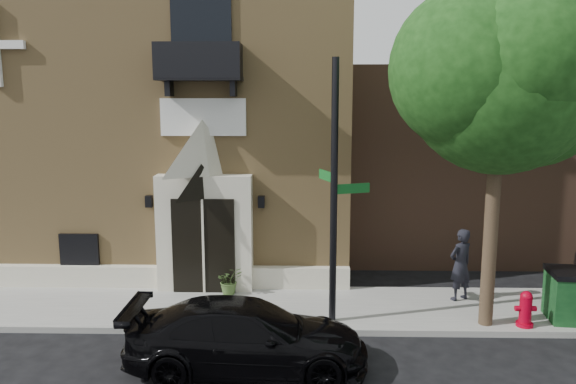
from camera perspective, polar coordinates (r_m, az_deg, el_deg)
name	(u,v)px	position (r m, az deg, el deg)	size (l,w,h in m)	color
ground	(230,335)	(13.45, -5.94, -14.26)	(120.00, 120.00, 0.00)	black
sidewalk	(276,308)	(14.72, -1.25, -11.73)	(42.00, 3.00, 0.15)	gray
church	(172,120)	(20.68, -11.66, 7.22)	(12.20, 11.01, 9.30)	tan
street_tree_left	(503,77)	(13.29, 21.02, 10.86)	(4.97, 4.38, 7.77)	#38281C
black_sedan	(247,336)	(11.63, -4.20, -14.42)	(1.96, 4.83, 1.40)	black
street_sign	(334,193)	(12.98, 4.73, -0.09)	(1.17, 0.94, 6.16)	black
fire_hydrant	(526,309)	(14.42, 22.98, -10.89)	(0.48, 0.39, 0.85)	#A40017
planter	(230,280)	(15.47, -5.96, -8.90)	(0.69, 0.59, 0.76)	#45602D
pedestrian_near	(460,265)	(15.47, 17.12, -7.05)	(0.70, 0.46, 1.91)	black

